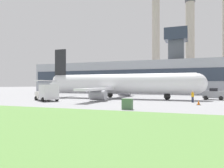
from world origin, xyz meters
TOP-DOWN VIEW (x-y plane):
  - ground_plane at (0.00, 0.00)m, footprint 400.00×400.00m
  - terminal_building at (0.23, 28.35)m, footprint 80.34×11.90m
  - smokestack_left at (-4.79, 54.24)m, footprint 3.68×3.68m
  - smokestack_right at (8.76, 53.76)m, footprint 3.91×3.91m
  - airplane at (-3.35, 0.15)m, footprint 30.42×24.79m
  - pushback_tug at (13.18, 3.06)m, footprint 3.65×2.99m
  - fuel_truck at (-11.89, -9.03)m, footprint 5.66×4.89m
  - ground_crew_person at (9.82, -4.31)m, footprint 0.50×0.50m
  - traffic_cone_near_nose at (10.53, -8.27)m, footprint 0.56×0.56m
  - utility_cabinet at (3.48, -16.20)m, footprint 1.06×0.64m

SIDE VIEW (x-z plane):
  - ground_plane at x=0.00m, z-range 0.00..0.00m
  - traffic_cone_near_nose at x=10.53m, z-range -0.03..0.58m
  - utility_cabinet at x=3.48m, z-range 0.00..1.13m
  - ground_crew_person at x=9.82m, z-range 0.02..1.67m
  - pushback_tug at x=13.18m, z-range -0.10..1.89m
  - fuel_truck at x=-11.89m, z-range -0.03..2.56m
  - airplane at x=-3.35m, z-range -2.20..7.59m
  - terminal_building at x=0.23m, z-range -4.40..14.42m
  - smokestack_right at x=8.76m, z-range 0.16..36.51m
  - smokestack_left at x=-4.79m, z-range 0.15..40.05m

